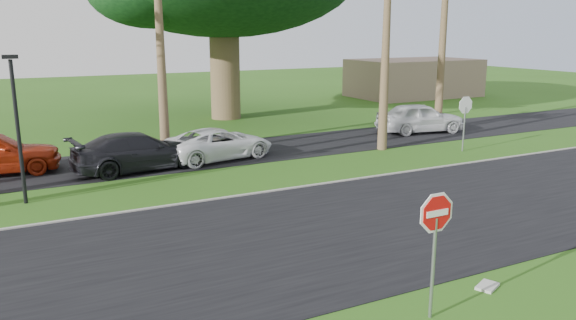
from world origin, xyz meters
The scene contains 12 objects.
ground centered at (0.00, 0.00, 0.00)m, with size 120.00×120.00×0.00m, color #2A5515.
road centered at (0.00, 2.00, 0.01)m, with size 120.00×8.00×0.02m, color black.
parking_strip centered at (0.00, 12.50, 0.01)m, with size 120.00×5.00×0.02m, color black.
curb centered at (0.00, 6.05, 0.03)m, with size 120.00×0.12×0.06m, color gray.
stop_sign_near centered at (0.50, -3.00, 1.77)m, with size 1.05×0.07×2.62m.
stop_sign_far centered at (12.00, 8.00, 1.77)m, with size 1.05×0.07×2.62m.
streetlight_right centered at (-6.00, 8.50, 2.65)m, with size 0.45×0.25×4.64m.
building_far centered at (24.00, 26.00, 1.50)m, with size 10.00×6.00×3.00m, color gray.
car_dark centered at (-1.84, 11.14, 0.74)m, with size 2.06×5.08×1.47m, color black.
car_minivan centered at (1.63, 11.52, 0.66)m, with size 2.18×4.73×1.31m, color white.
car_pickup centered at (13.33, 12.54, 0.79)m, with size 1.87×4.65×1.58m, color silver.
utility_slab centered at (2.45, -2.58, 0.03)m, with size 0.55×0.35×0.06m, color #AAA9A1.
Camera 1 is at (-6.40, -10.45, 5.38)m, focal length 35.00 mm.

